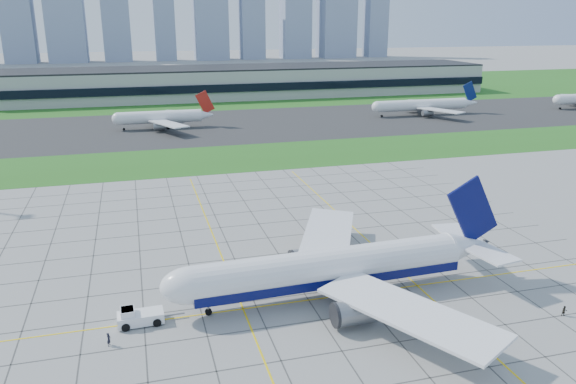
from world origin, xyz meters
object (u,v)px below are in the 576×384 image
object	(u,v)px
airliner	(332,268)
distant_jet_1	(162,117)
distant_jet_2	(423,105)
pushback_tug	(138,317)
crew_far	(564,311)
crew_near	(109,339)

from	to	relation	value
airliner	distant_jet_1	size ratio (longest dim) A/B	1.28
airliner	distant_jet_2	distance (m)	175.93
airliner	pushback_tug	distance (m)	28.63
pushback_tug	crew_far	xyz separation A→B (m)	(58.22, -13.94, -0.35)
pushback_tug	airliner	bearing A→B (deg)	-0.93
airliner	crew_far	xyz separation A→B (m)	(29.81, -14.51, -3.88)
crew_far	distant_jet_1	xyz separation A→B (m)	(-46.08, 160.78, 3.71)
distant_jet_1	distant_jet_2	world-z (taller)	same
crew_near	crew_far	distance (m)	62.70
distant_jet_2	distant_jet_1	bearing A→B (deg)	-179.20
airliner	crew_far	distance (m)	33.38
crew_far	distant_jet_2	world-z (taller)	distant_jet_2
crew_near	distant_jet_2	xyz separation A→B (m)	(127.56, 152.94, 3.57)
airliner	distant_jet_2	bearing A→B (deg)	55.10
distant_jet_1	distant_jet_2	distance (m)	111.66
crew_near	distant_jet_2	world-z (taller)	distant_jet_2
crew_near	distant_jet_2	bearing A→B (deg)	-15.49
pushback_tug	distant_jet_2	bearing A→B (deg)	48.09
pushback_tug	crew_far	world-z (taller)	pushback_tug
airliner	pushback_tug	size ratio (longest dim) A/B	5.98
airliner	crew_near	size ratio (longest dim) A/B	29.70
distant_jet_1	crew_near	bearing A→B (deg)	-96.00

